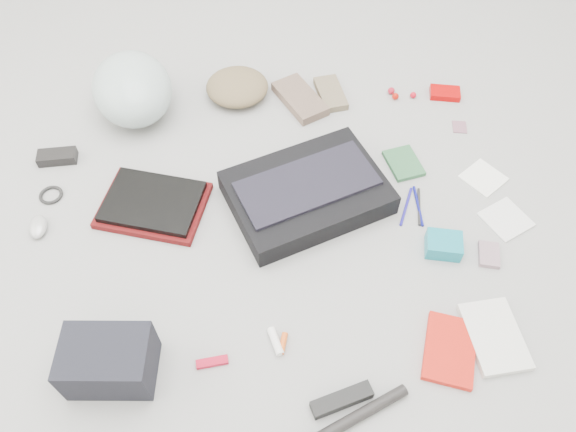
{
  "coord_description": "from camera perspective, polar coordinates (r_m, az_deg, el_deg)",
  "views": [
    {
      "loc": [
        -0.06,
        -1.0,
        1.43
      ],
      "look_at": [
        0.0,
        0.0,
        0.05
      ],
      "focal_mm": 35.0,
      "sensor_mm": 36.0,
      "label": 1
    }
  ],
  "objects": [
    {
      "name": "ground_plane",
      "position": [
        1.74,
        -0.0,
        -0.97
      ],
      "size": [
        4.0,
        4.0,
        0.0
      ],
      "primitive_type": "plane",
      "color": "gray"
    },
    {
      "name": "messenger_bag",
      "position": [
        1.77,
        1.94,
        2.39
      ],
      "size": [
        0.56,
        0.49,
        0.08
      ],
      "primitive_type": "cube",
      "rotation": [
        0.0,
        0.0,
        0.38
      ],
      "color": "black",
      "rests_on": "ground_plane"
    },
    {
      "name": "bag_flap",
      "position": [
        1.73,
        1.98,
        3.32
      ],
      "size": [
        0.47,
        0.34,
        0.01
      ],
      "primitive_type": "cube",
      "rotation": [
        0.0,
        0.0,
        0.38
      ],
      "color": "black",
      "rests_on": "messenger_bag"
    },
    {
      "name": "laptop_sleeve",
      "position": [
        1.82,
        -13.49,
        1.05
      ],
      "size": [
        0.37,
        0.32,
        0.02
      ],
      "primitive_type": "cube",
      "rotation": [
        0.0,
        0.0,
        -0.27
      ],
      "color": "#570C0D",
      "rests_on": "ground_plane"
    },
    {
      "name": "laptop",
      "position": [
        1.81,
        -13.62,
        1.45
      ],
      "size": [
        0.34,
        0.28,
        0.02
      ],
      "primitive_type": "cube",
      "rotation": [
        0.0,
        0.0,
        -0.27
      ],
      "color": "black",
      "rests_on": "laptop_sleeve"
    },
    {
      "name": "bike_helmet",
      "position": [
        2.08,
        -15.54,
        12.36
      ],
      "size": [
        0.35,
        0.4,
        0.21
      ],
      "primitive_type": "ellipsoid",
      "rotation": [
        0.0,
        0.0,
        0.27
      ],
      "color": "silver",
      "rests_on": "ground_plane"
    },
    {
      "name": "beanie",
      "position": [
        2.12,
        -5.18,
        12.94
      ],
      "size": [
        0.25,
        0.24,
        0.08
      ],
      "primitive_type": "ellipsoid",
      "rotation": [
        0.0,
        0.0,
        -0.09
      ],
      "color": "brown",
      "rests_on": "ground_plane"
    },
    {
      "name": "mitten_left",
      "position": [
        2.1,
        1.22,
        11.82
      ],
      "size": [
        0.21,
        0.25,
        0.03
      ],
      "primitive_type": "cube",
      "rotation": [
        0.0,
        0.0,
        0.48
      ],
      "color": "brown",
      "rests_on": "ground_plane"
    },
    {
      "name": "mitten_right",
      "position": [
        2.13,
        4.35,
        12.31
      ],
      "size": [
        0.12,
        0.19,
        0.03
      ],
      "primitive_type": "cube",
      "rotation": [
        0.0,
        0.0,
        0.17
      ],
      "color": "#75674E",
      "rests_on": "ground_plane"
    },
    {
      "name": "power_brick",
      "position": [
        2.05,
        -22.39,
        5.58
      ],
      "size": [
        0.13,
        0.06,
        0.03
      ],
      "primitive_type": "cube",
      "rotation": [
        0.0,
        0.0,
        0.06
      ],
      "color": "black",
      "rests_on": "ground_plane"
    },
    {
      "name": "cable_coil",
      "position": [
        1.96,
        -22.94,
        1.98
      ],
      "size": [
        0.1,
        0.1,
        0.01
      ],
      "primitive_type": "torus",
      "rotation": [
        0.0,
        0.0,
        0.33
      ],
      "color": "black",
      "rests_on": "ground_plane"
    },
    {
      "name": "mouse",
      "position": [
        1.88,
        -24.05,
        -1.01
      ],
      "size": [
        0.06,
        0.09,
        0.03
      ],
      "primitive_type": "ellipsoid",
      "rotation": [
        0.0,
        0.0,
        0.09
      ],
      "color": "#ACACAC",
      "rests_on": "ground_plane"
    },
    {
      "name": "camera_bag",
      "position": [
        1.52,
        -17.75,
        -13.86
      ],
      "size": [
        0.23,
        0.17,
        0.14
      ],
      "primitive_type": "cube",
      "rotation": [
        0.0,
        0.0,
        -0.06
      ],
      "color": "black",
      "rests_on": "ground_plane"
    },
    {
      "name": "multitool",
      "position": [
        1.54,
        -7.71,
        -14.49
      ],
      "size": [
        0.09,
        0.03,
        0.01
      ],
      "primitive_type": "cube",
      "rotation": [
        0.0,
        0.0,
        0.13
      ],
      "color": "#A1061E",
      "rests_on": "ground_plane"
    },
    {
      "name": "toiletry_tube_white",
      "position": [
        1.54,
        -1.28,
        -12.61
      ],
      "size": [
        0.04,
        0.08,
        0.02
      ],
      "primitive_type": "cylinder",
      "rotation": [
        1.57,
        0.0,
        0.29
      ],
      "color": "white",
      "rests_on": "ground_plane"
    },
    {
      "name": "toiletry_tube_orange",
      "position": [
        1.54,
        -0.52,
        -12.82
      ],
      "size": [
        0.03,
        0.06,
        0.02
      ],
      "primitive_type": "cylinder",
      "rotation": [
        1.57,
        0.0,
        -0.25
      ],
      "color": "#DD5518",
      "rests_on": "ground_plane"
    },
    {
      "name": "u_lock",
      "position": [
        1.49,
        5.48,
        -18.09
      ],
      "size": [
        0.16,
        0.09,
        0.03
      ],
      "primitive_type": "cube",
      "rotation": [
        0.0,
        0.0,
        0.3
      ],
      "color": "black",
      "rests_on": "ground_plane"
    },
    {
      "name": "bike_pump",
      "position": [
        1.48,
        6.44,
        -19.89
      ],
      "size": [
        0.3,
        0.16,
        0.03
      ],
      "primitive_type": "cylinder",
      "rotation": [
        0.0,
        1.57,
        0.43
      ],
      "color": "black",
      "rests_on": "ground_plane"
    },
    {
      "name": "book_red",
      "position": [
        1.59,
        16.1,
        -12.93
      ],
      "size": [
        0.18,
        0.23,
        0.02
      ],
      "primitive_type": "cube",
      "rotation": [
        0.0,
        0.0,
        -0.32
      ],
      "color": "red",
      "rests_on": "ground_plane"
    },
    {
      "name": "book_white",
      "position": [
        1.64,
        20.23,
        -11.41
      ],
      "size": [
        0.16,
        0.22,
        0.02
      ],
      "primitive_type": "cube",
      "rotation": [
        0.0,
        0.0,
        0.1
      ],
      "color": "silver",
      "rests_on": "ground_plane"
    },
    {
      "name": "notepad",
      "position": [
        1.93,
        11.66,
        5.27
      ],
      "size": [
        0.13,
        0.16,
        0.02
      ],
      "primitive_type": "cube",
      "rotation": [
        0.0,
        0.0,
        0.24
      ],
      "color": "#2A5B36",
      "rests_on": "ground_plane"
    },
    {
      "name": "pen_blue",
      "position": [
        1.82,
        11.91,
        0.96
      ],
      "size": [
        0.07,
        0.15,
        0.01
      ],
      "primitive_type": "cylinder",
      "rotation": [
        1.57,
        0.0,
        -0.4
      ],
      "color": "navy",
      "rests_on": "ground_plane"
    },
    {
      "name": "pen_black",
      "position": [
        1.83,
        13.17,
        0.93
      ],
      "size": [
        0.03,
        0.15,
        0.01
      ],
      "primitive_type": "cylinder",
      "rotation": [
        1.57,
        0.0,
        -0.18
      ],
      "color": "black",
      "rests_on": "ground_plane"
    },
    {
      "name": "pen_navy",
      "position": [
        1.83,
        13.09,
        1.0
      ],
      "size": [
        0.01,
        0.16,
        0.01
      ],
      "primitive_type": "cylinder",
      "rotation": [
        1.57,
        0.0,
        -0.02
      ],
      "color": "navy",
      "rests_on": "ground_plane"
    },
    {
      "name": "accordion_wallet",
      "position": [
        1.73,
        15.53,
        -2.85
      ],
      "size": [
        0.12,
        0.1,
        0.05
      ],
      "primitive_type": "cube",
      "rotation": [
        0.0,
        0.0,
        -0.2
      ],
      "color": "teal",
      "rests_on": "ground_plane"
    },
    {
      "name": "card_deck",
      "position": [
        1.78,
        19.74,
        -3.71
      ],
      "size": [
        0.08,
        0.1,
        0.02
      ],
      "primitive_type": "cube",
      "rotation": [
        0.0,
        0.0,
        -0.23
      ],
      "color": "gray",
      "rests_on": "ground_plane"
    },
    {
      "name": "napkin_top",
      "position": [
        1.96,
        19.23,
        3.67
      ],
      "size": [
        0.17,
        0.17,
        0.01
      ],
      "primitive_type": "cube",
      "rotation": [
        0.0,
        0.0,
        0.65
      ],
      "color": "white",
      "rests_on": "ground_plane"
    },
    {
      "name": "napkin_bottom",
      "position": [
        1.88,
        21.25,
        -0.32
      ],
      "size": [
        0.17,
        0.17,
        0.01
      ],
      "primitive_type": "cube",
      "rotation": [
        0.0,
        0.0,
        0.48
      ],
      "color": "silver",
      "rests_on": "ground_plane"
    },
    {
      "name": "lollipop_a",
      "position": [
        2.17,
        10.45,
        12.4
      ],
      "size": [
        0.03,
        0.03,
        0.03
      ],
      "primitive_type": "sphere",
      "rotation": [
        0.0,
        0.0,
        0.25
      ],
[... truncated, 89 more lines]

